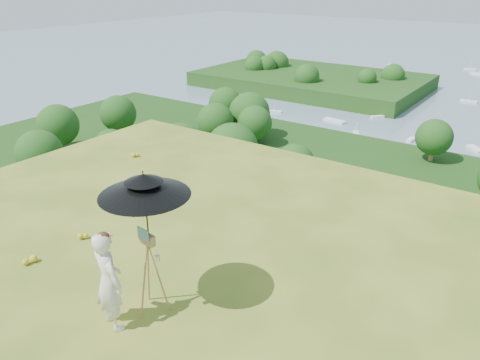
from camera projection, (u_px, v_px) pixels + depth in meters
The scene contains 9 objects.
ground at pixel (149, 293), 7.44m from camera, with size 14.00×14.00×0.00m, color #496A1E.
forest_slope at pixel (433, 354), 45.27m from camera, with size 140.00×56.00×22.00m, color #12380F.
peninsula at pixel (311, 73), 174.65m from camera, with size 90.00×60.00×12.00m, color #12380F, non-canonical shape.
slope_trees at pixel (461, 228), 39.65m from camera, with size 110.00×50.00×6.00m, color #1F4E17, non-canonical shape.
wildflowers at pixel (160, 282), 7.61m from camera, with size 10.00×10.50×0.12m, color gold, non-canonical shape.
painter at pixel (109, 281), 6.46m from camera, with size 0.56×0.36×1.52m, color white.
field_easel at pixel (150, 270), 6.79m from camera, with size 0.54×0.54×1.42m, color #98683F, non-canonical shape.
sun_umbrella at pixel (146, 207), 6.41m from camera, with size 1.26×1.26×1.09m, color black, non-canonical shape.
painter_cap at pixel (102, 236), 6.17m from camera, with size 0.19×0.22×0.10m, color #D9777E, non-canonical shape.
Camera 1 is at (4.70, -4.14, 4.63)m, focal length 35.00 mm.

